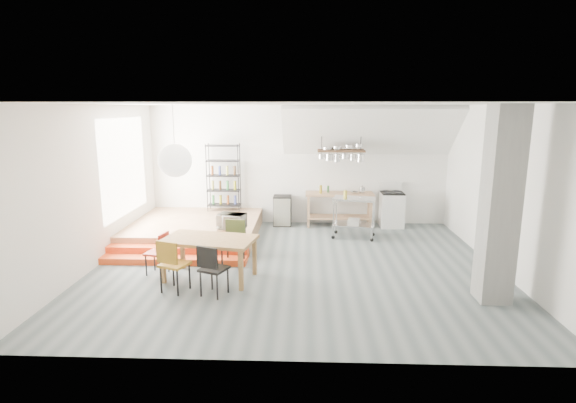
{
  "coord_description": "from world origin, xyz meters",
  "views": [
    {
      "loc": [
        0.19,
        -8.62,
        3.14
      ],
      "look_at": [
        -0.18,
        0.8,
        1.16
      ],
      "focal_mm": 28.0,
      "sensor_mm": 36.0,
      "label": 1
    }
  ],
  "objects_px": {
    "dining_table": "(209,243)",
    "rolling_cart": "(354,212)",
    "stove": "(392,209)",
    "mini_fridge": "(282,210)"
  },
  "relations": [
    {
      "from": "dining_table",
      "to": "rolling_cart",
      "type": "height_order",
      "value": "rolling_cart"
    },
    {
      "from": "rolling_cart",
      "to": "dining_table",
      "type": "bearing_deg",
      "value": -124.47
    },
    {
      "from": "stove",
      "to": "rolling_cart",
      "type": "bearing_deg",
      "value": -135.53
    },
    {
      "from": "dining_table",
      "to": "mini_fridge",
      "type": "relative_size",
      "value": 2.24
    },
    {
      "from": "dining_table",
      "to": "mini_fridge",
      "type": "height_order",
      "value": "mini_fridge"
    },
    {
      "from": "stove",
      "to": "rolling_cart",
      "type": "distance_m",
      "value": 1.58
    },
    {
      "from": "dining_table",
      "to": "rolling_cart",
      "type": "distance_m",
      "value": 4.08
    },
    {
      "from": "stove",
      "to": "mini_fridge",
      "type": "height_order",
      "value": "stove"
    },
    {
      "from": "stove",
      "to": "dining_table",
      "type": "relative_size",
      "value": 0.65
    },
    {
      "from": "rolling_cart",
      "to": "mini_fridge",
      "type": "xyz_separation_m",
      "value": [
        -1.81,
        1.14,
        -0.24
      ]
    }
  ]
}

